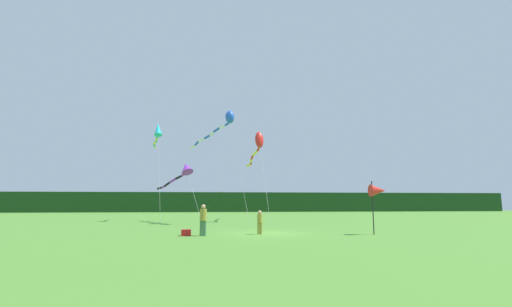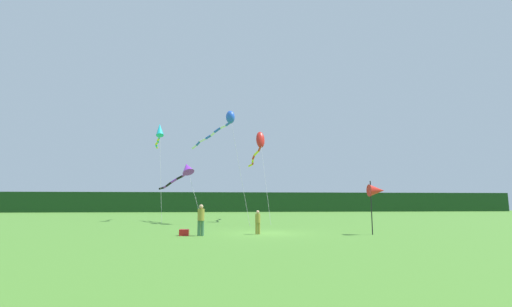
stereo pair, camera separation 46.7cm
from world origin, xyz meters
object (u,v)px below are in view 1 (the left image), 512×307
(kite_blue, at_px, (224,123))
(person_child, at_px, (260,221))
(cooler_box, at_px, (186,233))
(kite_purple, at_px, (183,171))
(kite_cyan, at_px, (158,131))
(banner_flag_pole, at_px, (378,191))
(kite_red, at_px, (258,144))
(person_adult, at_px, (203,218))

(kite_blue, bearing_deg, person_child, -78.92)
(cooler_box, bearing_deg, kite_blue, 78.42)
(cooler_box, height_order, kite_blue, kite_blue)
(kite_purple, height_order, kite_cyan, kite_cyan)
(banner_flag_pole, bearing_deg, cooler_box, 177.60)
(kite_cyan, bearing_deg, kite_red, -10.98)
(person_adult, bearing_deg, cooler_box, 166.92)
(person_adult, distance_m, banner_flag_pole, 10.03)
(person_adult, height_order, kite_blue, kite_blue)
(kite_red, xyz_separation_m, kite_cyan, (-9.81, 1.90, 1.43))
(banner_flag_pole, relative_size, kite_blue, 0.31)
(kite_red, height_order, kite_blue, kite_blue)
(banner_flag_pole, relative_size, kite_cyan, 0.31)
(person_child, height_order, kite_cyan, kite_cyan)
(banner_flag_pole, height_order, kite_blue, kite_blue)
(banner_flag_pole, xyz_separation_m, kite_cyan, (-15.14, 15.64, 6.33))
(person_child, height_order, banner_flag_pole, banner_flag_pole)
(banner_flag_pole, bearing_deg, kite_cyan, 134.07)
(person_child, distance_m, cooler_box, 4.15)
(kite_red, bearing_deg, person_child, -96.19)
(kite_red, distance_m, kite_cyan, 10.09)
(person_adult, bearing_deg, person_child, 11.43)
(person_adult, xyz_separation_m, kite_red, (4.58, 13.50, 6.40))
(kite_purple, height_order, kite_blue, kite_blue)
(banner_flag_pole, bearing_deg, kite_red, 111.22)
(kite_red, bearing_deg, person_adult, -108.73)
(person_child, height_order, kite_red, kite_red)
(cooler_box, relative_size, banner_flag_pole, 0.17)
(cooler_box, distance_m, kite_blue, 13.66)
(kite_red, distance_m, kite_blue, 4.63)
(cooler_box, height_order, kite_red, kite_red)
(person_adult, distance_m, cooler_box, 1.21)
(kite_red, bearing_deg, kite_purple, -164.92)
(kite_cyan, relative_size, kite_blue, 1.00)
(cooler_box, distance_m, kite_cyan, 17.99)
(kite_purple, distance_m, kite_red, 7.61)
(kite_red, bearing_deg, kite_blue, -139.40)
(person_child, relative_size, banner_flag_pole, 0.44)
(kite_blue, bearing_deg, person_adult, -96.59)
(cooler_box, xyz_separation_m, banner_flag_pole, (10.82, -0.45, 2.28))
(cooler_box, relative_size, kite_cyan, 0.05)
(cooler_box, bearing_deg, banner_flag_pole, -2.40)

